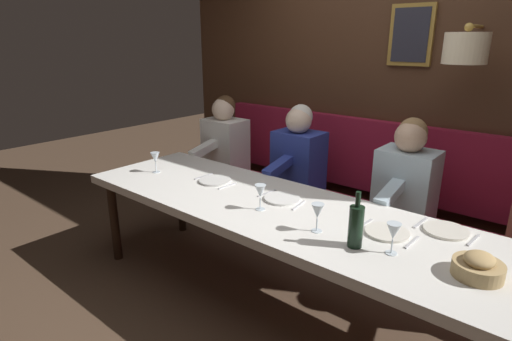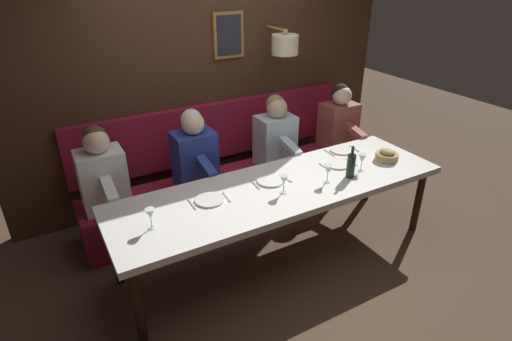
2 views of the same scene
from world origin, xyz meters
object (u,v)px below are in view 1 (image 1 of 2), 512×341
object	(u,v)px
diner_near	(406,177)
diner_middle	(298,154)
dining_table	(278,214)
wine_glass_2	(393,232)
wine_glass_3	(318,212)
wine_bottle	(356,226)
diner_far	(225,139)
wine_glass_0	(155,158)
wine_glass_1	(260,192)
bread_bowl	(478,267)

from	to	relation	value
diner_near	diner_middle	xyz separation A→B (m)	(0.00, 0.94, 0.00)
dining_table	wine_glass_2	world-z (taller)	wine_glass_2
diner_near	wine_glass_3	world-z (taller)	diner_near
diner_middle	wine_bottle	bearing A→B (deg)	-134.62
diner_far	diner_middle	bearing A→B (deg)	-90.00
dining_table	wine_glass_3	distance (m)	0.44
diner_far	wine_glass_0	size ratio (longest dim) A/B	4.82
diner_far	diner_near	bearing A→B (deg)	-90.00
dining_table	diner_near	world-z (taller)	diner_near
diner_middle	diner_far	distance (m)	0.88
wine_bottle	wine_glass_2	bearing A→B (deg)	-74.15
dining_table	wine_glass_0	bearing A→B (deg)	93.46
dining_table	wine_glass_0	xyz separation A→B (m)	(-0.07, 1.17, 0.17)
diner_far	wine_bottle	bearing A→B (deg)	-118.43
wine_glass_2	diner_near	bearing A→B (deg)	16.98
diner_far	wine_glass_2	xyz separation A→B (m)	(-1.00, -2.12, 0.04)
diner_near	wine_glass_3	size ratio (longest dim) A/B	4.82
wine_glass_0	dining_table	bearing A→B (deg)	-86.54
diner_near	wine_glass_2	world-z (taller)	diner_near
wine_glass_0	wine_glass_1	bearing A→B (deg)	-92.25
wine_glass_1	wine_glass_3	xyz separation A→B (m)	(-0.03, -0.43, 0.00)
dining_table	bread_bowl	distance (m)	1.18
wine_glass_0	bread_bowl	distance (m)	2.34
diner_middle	bread_bowl	bearing A→B (deg)	-120.51
wine_glass_1	wine_glass_2	distance (m)	0.85
dining_table	bread_bowl	world-z (taller)	bread_bowl
dining_table	diner_far	bearing A→B (deg)	56.43
dining_table	wine_glass_0	size ratio (longest dim) A/B	18.35
wine_glass_2	wine_bottle	distance (m)	0.18
wine_glass_3	wine_glass_0	bearing A→B (deg)	87.11
dining_table	wine_glass_3	size ratio (longest dim) A/B	18.35
diner_middle	wine_glass_0	bearing A→B (deg)	142.94
diner_middle	bread_bowl	xyz separation A→B (m)	(-0.95, -1.62, -0.03)
wine_glass_2	wine_bottle	world-z (taller)	wine_bottle
diner_near	diner_far	bearing A→B (deg)	90.00
wine_glass_2	wine_bottle	bearing A→B (deg)	105.85
diner_middle	dining_table	bearing A→B (deg)	-152.95
diner_near	wine_bottle	bearing A→B (deg)	-172.90
diner_near	wine_bottle	distance (m)	1.06
wine_glass_0	wine_glass_2	world-z (taller)	same
diner_middle	diner_far	size ratio (longest dim) A/B	1.00
diner_near	diner_middle	size ratio (longest dim) A/B	1.00
wine_glass_0	wine_glass_3	bearing A→B (deg)	-92.89
diner_middle	wine_glass_3	size ratio (longest dim) A/B	4.82
diner_near	diner_far	size ratio (longest dim) A/B	1.00
diner_near	wine_glass_2	xyz separation A→B (m)	(-1.00, -0.31, 0.04)
diner_far	wine_glass_3	xyz separation A→B (m)	(-1.03, -1.71, 0.04)
wine_glass_0	bread_bowl	world-z (taller)	wine_glass_0
wine_glass_0	wine_glass_3	world-z (taller)	same
diner_near	diner_middle	world-z (taller)	same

